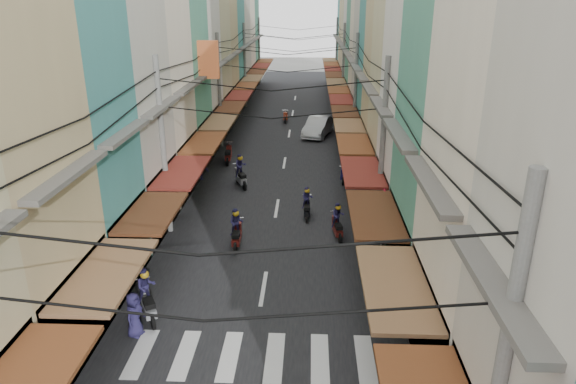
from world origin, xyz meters
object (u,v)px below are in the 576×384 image
(white_car, at_px, (318,136))
(bicycle, at_px, (432,302))
(traffic_sign, at_px, (383,208))
(market_umbrella, at_px, (454,281))

(white_car, relative_size, bicycle, 3.47)
(bicycle, height_order, traffic_sign, traffic_sign)
(white_car, relative_size, traffic_sign, 1.72)
(market_umbrella, bearing_deg, white_car, 98.87)
(market_umbrella, xyz_separation_m, traffic_sign, (-1.59, 5.27, 0.33))
(bicycle, height_order, market_umbrella, market_umbrella)
(white_car, height_order, traffic_sign, traffic_sign)
(bicycle, distance_m, market_umbrella, 2.69)
(traffic_sign, bearing_deg, bicycle, -66.45)
(bicycle, xyz_separation_m, market_umbrella, (0.09, -1.84, 1.95))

